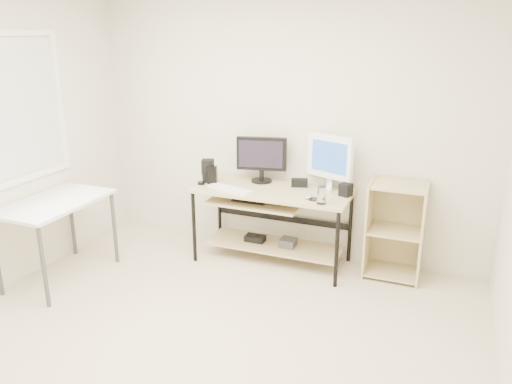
{
  "coord_description": "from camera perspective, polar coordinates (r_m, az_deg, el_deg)",
  "views": [
    {
      "loc": [
        1.55,
        -2.61,
        2.18
      ],
      "look_at": [
        -0.03,
        1.3,
        0.82
      ],
      "focal_mm": 35.0,
      "sensor_mm": 36.0,
      "label": 1
    }
  ],
  "objects": [
    {
      "name": "coaster",
      "position": [
        4.38,
        7.45,
        -1.34
      ],
      "size": [
        0.11,
        0.11,
        0.01
      ],
      "primitive_type": "cylinder",
      "rotation": [
        0.0,
        0.0,
        -0.13
      ],
      "color": "#966944",
      "rests_on": "desk"
    },
    {
      "name": "drinking_glass",
      "position": [
        4.36,
        7.49,
        -0.35
      ],
      "size": [
        0.09,
        0.09,
        0.15
      ],
      "primitive_type": "cylinder",
      "rotation": [
        0.0,
        0.0,
        -0.13
      ],
      "color": "white",
      "rests_on": "coaster"
    },
    {
      "name": "keyboard",
      "position": [
        4.75,
        -2.98,
        0.37
      ],
      "size": [
        0.5,
        0.27,
        0.02
      ],
      "primitive_type": "cube",
      "rotation": [
        0.0,
        0.0,
        -0.3
      ],
      "color": "white",
      "rests_on": "desk"
    },
    {
      "name": "desk",
      "position": [
        4.84,
        1.61,
        -2.01
      ],
      "size": [
        1.5,
        0.65,
        0.75
      ],
      "color": "tan",
      "rests_on": "ground"
    },
    {
      "name": "smartphone",
      "position": [
        4.49,
        6.66,
        -0.82
      ],
      "size": [
        0.06,
        0.11,
        0.01
      ],
      "primitive_type": "cube",
      "rotation": [
        0.0,
        0.0,
        -0.06
      ],
      "color": "black",
      "rests_on": "desk"
    },
    {
      "name": "audio_controller",
      "position": [
        4.92,
        -5.01,
        1.97
      ],
      "size": [
        0.1,
        0.08,
        0.18
      ],
      "primitive_type": "cube",
      "rotation": [
        0.0,
        0.0,
        0.23
      ],
      "color": "black",
      "rests_on": "desk"
    },
    {
      "name": "volume_puck",
      "position": [
        4.93,
        -6.3,
        1.02
      ],
      "size": [
        0.07,
        0.07,
        0.03
      ],
      "primitive_type": "cylinder",
      "rotation": [
        0.0,
        0.0,
        0.03
      ],
      "color": "black",
      "rests_on": "desk"
    },
    {
      "name": "speaker_right",
      "position": [
        4.62,
        10.23,
        0.26
      ],
      "size": [
        0.13,
        0.13,
        0.12
      ],
      "primitive_type": "cube",
      "rotation": [
        0.0,
        0.0,
        -0.38
      ],
      "color": "black",
      "rests_on": "desk"
    },
    {
      "name": "shelf_unit",
      "position": [
        4.78,
        15.67,
        -4.09
      ],
      "size": [
        0.5,
        0.4,
        0.9
      ],
      "color": "tan",
      "rests_on": "ground"
    },
    {
      "name": "mouse",
      "position": [
        4.52,
        6.02,
        -0.48
      ],
      "size": [
        0.08,
        0.12,
        0.04
      ],
      "primitive_type": "ellipsoid",
      "rotation": [
        0.0,
        0.0,
        0.12
      ],
      "color": "#AAAAAF",
      "rests_on": "desk"
    },
    {
      "name": "white_imac",
      "position": [
        4.73,
        8.42,
        3.85
      ],
      "size": [
        0.47,
        0.23,
        0.53
      ],
      "rotation": [
        0.0,
        0.0,
        -0.38
      ],
      "color": "silver",
      "rests_on": "desk"
    },
    {
      "name": "center_speaker",
      "position": [
        4.84,
        4.99,
        1.06
      ],
      "size": [
        0.17,
        0.12,
        0.08
      ],
      "primitive_type": "cube",
      "rotation": [
        0.0,
        0.0,
        0.32
      ],
      "color": "black",
      "rests_on": "desk"
    },
    {
      "name": "room",
      "position": [
        3.26,
        -10.12,
        2.22
      ],
      "size": [
        4.01,
        4.01,
        2.62
      ],
      "color": "beige",
      "rests_on": "ground"
    },
    {
      "name": "speaker_left",
      "position": [
        4.98,
        -5.51,
        2.49
      ],
      "size": [
        0.14,
        0.14,
        0.23
      ],
      "rotation": [
        0.0,
        0.0,
        0.32
      ],
      "color": "black",
      "rests_on": "desk"
    },
    {
      "name": "side_table",
      "position": [
        4.8,
        -21.97,
        -1.86
      ],
      "size": [
        0.6,
        1.0,
        0.75
      ],
      "color": "white",
      "rests_on": "ground"
    },
    {
      "name": "black_monitor",
      "position": [
        4.93,
        0.64,
        4.08
      ],
      "size": [
        0.49,
        0.21,
        0.45
      ],
      "rotation": [
        0.0,
        0.0,
        0.22
      ],
      "color": "black",
      "rests_on": "desk"
    }
  ]
}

